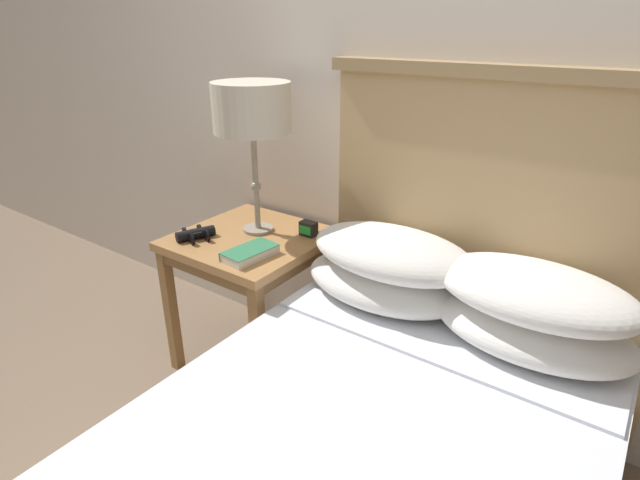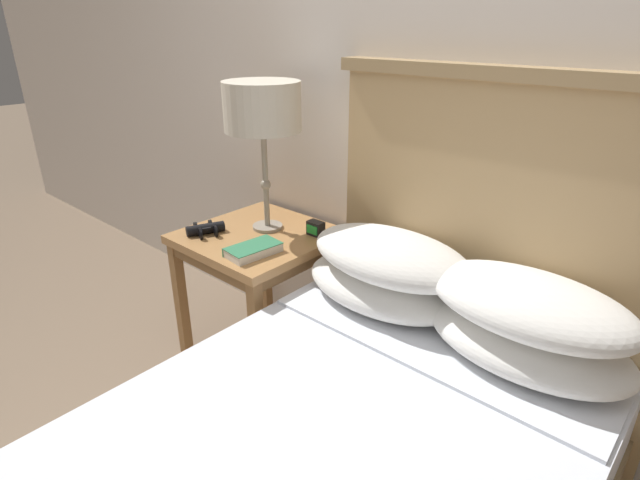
# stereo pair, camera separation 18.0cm
# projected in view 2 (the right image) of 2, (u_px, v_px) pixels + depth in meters

# --- Properties ---
(wall_back) EXTENTS (8.00, 0.06, 2.60)m
(wall_back) POSITION_uv_depth(u_px,v_px,m) (458.00, 71.00, 1.68)
(wall_back) COLOR silver
(wall_back) RESTS_ON ground_plane
(nightstand) EXTENTS (0.58, 0.58, 0.63)m
(nightstand) POSITION_uv_depth(u_px,v_px,m) (259.00, 251.00, 2.15)
(nightstand) COLOR #AD7A47
(nightstand) RESTS_ON ground_plane
(table_lamp) EXTENTS (0.31, 0.31, 0.62)m
(table_lamp) POSITION_uv_depth(u_px,v_px,m) (262.00, 109.00, 1.97)
(table_lamp) COLOR gray
(table_lamp) RESTS_ON nightstand
(book_on_nightstand) EXTENTS (0.14, 0.22, 0.04)m
(book_on_nightstand) POSITION_uv_depth(u_px,v_px,m) (253.00, 250.00, 1.92)
(book_on_nightstand) COLOR silver
(book_on_nightstand) RESTS_ON nightstand
(binoculars_pair) EXTENTS (0.16, 0.16, 0.05)m
(binoculars_pair) POSITION_uv_depth(u_px,v_px,m) (206.00, 229.00, 2.11)
(binoculars_pair) COLOR black
(binoculars_pair) RESTS_ON nightstand
(alarm_clock) EXTENTS (0.07, 0.05, 0.06)m
(alarm_clock) POSITION_uv_depth(u_px,v_px,m) (316.00, 228.00, 2.09)
(alarm_clock) COLOR black
(alarm_clock) RESTS_ON nightstand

